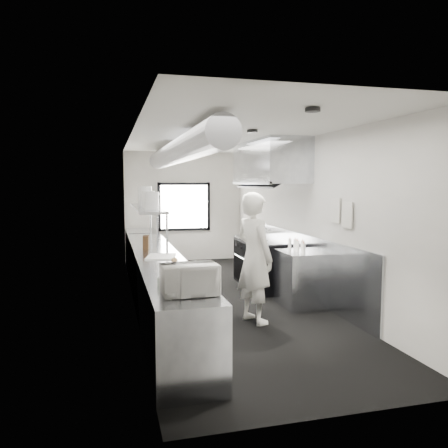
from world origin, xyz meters
TOP-DOWN VIEW (x-y plane):
  - floor at (0.00, 0.00)m, footprint 3.00×8.00m
  - ceiling at (0.00, 0.00)m, footprint 3.00×8.00m
  - wall_back at (0.00, 4.00)m, footprint 3.00×0.02m
  - wall_front at (0.00, -4.00)m, footprint 3.00×0.02m
  - wall_left at (-1.50, 0.00)m, footprint 0.02×8.00m
  - wall_right at (1.50, 0.00)m, footprint 0.02×8.00m
  - wall_cladding at (1.48, 0.30)m, footprint 0.03×5.50m
  - hvac_duct at (-0.70, 0.40)m, footprint 0.40×6.40m
  - service_window at (0.00, 3.96)m, footprint 1.36×0.05m
  - exhaust_hood at (1.10, 0.70)m, footprint 0.81×2.20m
  - prep_counter at (-1.15, -0.50)m, footprint 0.70×6.00m
  - pass_shelf at (-1.19, 1.00)m, footprint 0.45×3.00m
  - range at (1.04, 0.70)m, footprint 0.88×1.60m
  - bottle_station at (1.15, -0.70)m, footprint 0.65×0.80m
  - far_work_table at (-1.15, 3.20)m, footprint 0.70×1.20m
  - notice_sheet_a at (1.47, -1.20)m, footprint 0.02×0.28m
  - notice_sheet_b at (1.47, -1.55)m, footprint 0.02×0.28m
  - line_cook at (0.14, -1.31)m, footprint 0.66×0.80m
  - microwave at (-1.11, -2.99)m, footprint 0.53×0.41m
  - deli_tub_a at (-1.32, -2.56)m, footprint 0.16×0.16m
  - deli_tub_b at (-1.27, -2.64)m, footprint 0.17×0.17m
  - newspaper at (-1.01, -1.61)m, footprint 0.38×0.46m
  - small_plate at (-1.02, -1.37)m, footprint 0.22×0.22m
  - pastry at (-1.02, -1.37)m, footprint 0.09×0.09m
  - cutting_board at (-1.13, -0.68)m, footprint 0.52×0.62m
  - knife_block at (-1.27, 0.25)m, footprint 0.13×0.22m
  - plate_stack_a at (-1.18, 0.24)m, footprint 0.32×0.32m
  - plate_stack_b at (-1.17, 0.76)m, footprint 0.28×0.28m
  - plate_stack_c at (-1.20, 1.31)m, footprint 0.35×0.35m
  - plate_stack_d at (-1.20, 1.63)m, footprint 0.26×0.26m
  - squeeze_bottle_a at (1.06, -0.98)m, footprint 0.07×0.07m
  - squeeze_bottle_b at (1.11, -0.82)m, footprint 0.08×0.08m
  - squeeze_bottle_c at (1.06, -0.73)m, footprint 0.07×0.07m
  - squeeze_bottle_d at (1.09, -0.58)m, footprint 0.08×0.08m
  - squeeze_bottle_e at (1.09, -0.36)m, footprint 0.06×0.06m

SIDE VIEW (x-z plane):
  - floor at x=0.00m, z-range -0.01..0.01m
  - prep_counter at x=-1.15m, z-range 0.00..0.90m
  - bottle_station at x=1.15m, z-range 0.00..0.90m
  - far_work_table at x=-1.15m, z-range 0.00..0.90m
  - range at x=1.04m, z-range 0.00..0.94m
  - wall_cladding at x=1.48m, z-range 0.00..1.10m
  - newspaper at x=-1.01m, z-range 0.90..0.91m
  - small_plate at x=-1.02m, z-range 0.90..0.91m
  - cutting_board at x=-1.13m, z-range 0.90..0.92m
  - line_cook at x=0.14m, z-range 0.00..1.88m
  - deli_tub_a at x=-1.32m, z-range 0.90..1.00m
  - deli_tub_b at x=-1.27m, z-range 0.90..1.00m
  - pastry at x=-1.02m, z-range 0.91..1.01m
  - squeeze_bottle_e at x=1.09m, z-range 0.90..1.06m
  - squeeze_bottle_a at x=1.06m, z-range 0.90..1.08m
  - squeeze_bottle_d at x=1.09m, z-range 0.90..1.08m
  - squeeze_bottle_c at x=1.06m, z-range 0.90..1.08m
  - squeeze_bottle_b at x=1.11m, z-range 0.90..1.09m
  - knife_block at x=-1.27m, z-range 0.90..1.12m
  - microwave at x=-1.11m, z-range 0.90..1.21m
  - service_window at x=0.00m, z-range 0.77..2.02m
  - wall_back at x=0.00m, z-range 0.00..2.80m
  - wall_front at x=0.00m, z-range 0.00..2.80m
  - wall_left at x=-1.50m, z-range 0.00..2.80m
  - wall_right at x=1.50m, z-range 0.00..2.80m
  - pass_shelf at x=-1.19m, z-range 1.20..1.88m
  - notice_sheet_b at x=1.47m, z-range 1.36..1.74m
  - notice_sheet_a at x=1.47m, z-range 1.41..1.79m
  - plate_stack_a at x=-1.18m, z-range 1.57..1.86m
  - plate_stack_b at x=-1.17m, z-range 1.57..1.86m
  - plate_stack_d at x=-1.20m, z-range 1.57..1.91m
  - plate_stack_c at x=-1.20m, z-range 1.57..1.95m
  - exhaust_hood at x=1.10m, z-range 1.95..2.83m
  - hvac_duct at x=-0.70m, z-range 2.35..2.75m
  - ceiling at x=0.00m, z-range 2.79..2.80m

